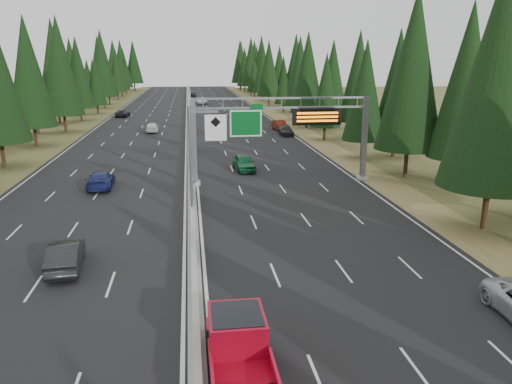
% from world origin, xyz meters
% --- Properties ---
extents(road, '(32.00, 260.00, 0.08)m').
position_xyz_m(road, '(0.00, 80.00, 0.04)').
color(road, black).
rests_on(road, ground).
extents(shoulder_right, '(3.60, 260.00, 0.06)m').
position_xyz_m(shoulder_right, '(17.80, 80.00, 0.03)').
color(shoulder_right, olive).
rests_on(shoulder_right, ground).
extents(shoulder_left, '(3.60, 260.00, 0.06)m').
position_xyz_m(shoulder_left, '(-17.80, 80.00, 0.03)').
color(shoulder_left, brown).
rests_on(shoulder_left, ground).
extents(median_barrier, '(0.70, 260.00, 0.85)m').
position_xyz_m(median_barrier, '(0.00, 80.00, 0.41)').
color(median_barrier, gray).
rests_on(median_barrier, road).
extents(sign_gantry, '(16.75, 0.98, 7.80)m').
position_xyz_m(sign_gantry, '(8.92, 34.88, 5.27)').
color(sign_gantry, slate).
rests_on(sign_gantry, road).
extents(hov_sign_pole, '(2.80, 0.50, 8.00)m').
position_xyz_m(hov_sign_pole, '(0.58, 24.97, 4.72)').
color(hov_sign_pole, slate).
rests_on(hov_sign_pole, road).
extents(tree_row_right, '(11.89, 245.35, 18.95)m').
position_xyz_m(tree_row_right, '(21.82, 74.57, 9.47)').
color(tree_row_right, black).
rests_on(tree_row_right, ground).
extents(tree_row_left, '(12.07, 245.76, 18.51)m').
position_xyz_m(tree_row_left, '(-21.85, 75.10, 9.42)').
color(tree_row_left, black).
rests_on(tree_row_left, ground).
extents(red_pickup, '(2.18, 6.10, 1.99)m').
position_xyz_m(red_pickup, '(1.50, 6.49, 1.18)').
color(red_pickup, black).
rests_on(red_pickup, road).
extents(car_ahead_green, '(2.25, 4.84, 1.60)m').
position_xyz_m(car_ahead_green, '(5.43, 40.47, 0.88)').
color(car_ahead_green, '#166336').
rests_on(car_ahead_green, road).
extents(car_ahead_dkred, '(2.14, 4.94, 1.58)m').
position_xyz_m(car_ahead_dkred, '(14.50, 69.89, 0.87)').
color(car_ahead_dkred, '#5D1B0D').
rests_on(car_ahead_dkred, road).
extents(car_ahead_dkgrey, '(2.13, 4.81, 1.37)m').
position_xyz_m(car_ahead_dkgrey, '(14.45, 64.30, 0.77)').
color(car_ahead_dkgrey, black).
rests_on(car_ahead_dkgrey, road).
extents(car_ahead_white, '(3.11, 5.96, 1.60)m').
position_xyz_m(car_ahead_white, '(3.27, 122.06, 0.88)').
color(car_ahead_white, white).
rests_on(car_ahead_white, road).
extents(car_ahead_far, '(1.91, 3.96, 1.30)m').
position_xyz_m(car_ahead_far, '(1.50, 149.26, 0.73)').
color(car_ahead_far, black).
rests_on(car_ahead_far, road).
extents(car_onc_near, '(2.11, 4.82, 1.54)m').
position_xyz_m(car_onc_near, '(-6.91, 16.82, 0.85)').
color(car_onc_near, black).
rests_on(car_onc_near, road).
extents(car_onc_blue, '(2.24, 5.19, 1.49)m').
position_xyz_m(car_onc_blue, '(-7.97, 34.85, 0.83)').
color(car_onc_blue, navy).
rests_on(car_onc_blue, road).
extents(car_onc_white, '(1.89, 4.64, 1.58)m').
position_xyz_m(car_onc_white, '(-5.83, 70.21, 0.87)').
color(car_onc_white, silver).
rests_on(car_onc_white, road).
extents(car_onc_far, '(2.69, 5.08, 1.36)m').
position_xyz_m(car_onc_far, '(-13.16, 93.27, 0.76)').
color(car_onc_far, black).
rests_on(car_onc_far, road).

